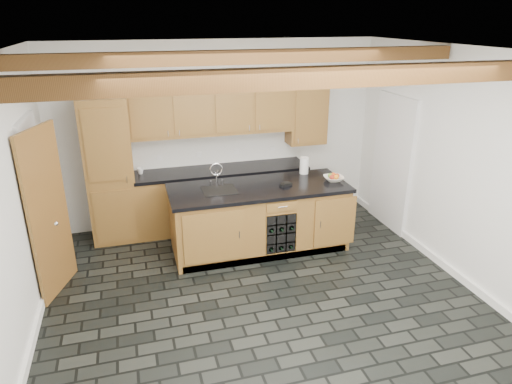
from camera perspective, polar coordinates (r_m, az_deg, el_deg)
The scene contains 10 objects.
ground at distance 5.48m, azimuth 1.15°, elevation -13.44°, with size 5.00×5.00×0.00m, color black.
room_shell at distance 5.24m, azimuth -1.32°, elevation 3.56°, with size 5.01×5.00×5.00m.
back_cabinetry at distance 6.95m, azimuth -7.18°, elevation 3.15°, with size 3.65×0.62×2.20m.
island at distance 6.40m, azimuth 0.45°, elevation -3.25°, with size 2.48×0.96×0.93m.
faucet at distance 6.13m, azimuth -4.67°, elevation 0.61°, with size 0.45×0.40×0.34m.
kitchen_scale at distance 6.27m, azimuth 3.76°, elevation 1.00°, with size 0.18×0.15×0.05m.
fruit_bowl at distance 6.53m, azimuth 9.68°, elevation 1.67°, with size 0.28×0.28×0.07m, color white.
fruit_cluster at distance 6.52m, azimuth 9.69°, elevation 1.97°, with size 0.16×0.17×0.07m.
paper_towel at distance 6.76m, azimuth 6.04°, elevation 3.31°, with size 0.13×0.13×0.24m, color white.
mug at distance 6.93m, azimuth -14.25°, elevation 2.57°, with size 0.10×0.10×0.09m, color white.
Camera 1 is at (-1.34, -4.30, 3.12)m, focal length 32.00 mm.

